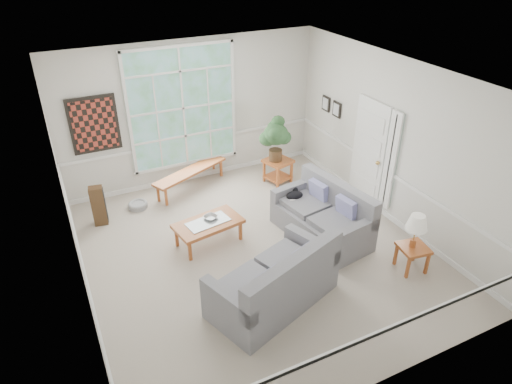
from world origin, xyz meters
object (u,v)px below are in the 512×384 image
side_table (411,258)px  loveseat_front (273,274)px  loveseat_right (322,213)px  end_table (278,171)px  coffee_table (209,232)px

side_table → loveseat_front: bearing=172.2°
loveseat_right → loveseat_front: size_ratio=0.95×
loveseat_right → end_table: 2.14m
loveseat_right → coffee_table: size_ratio=1.56×
loveseat_right → coffee_table: bearing=151.0°
coffee_table → loveseat_right: bearing=-29.4°
loveseat_right → side_table: size_ratio=4.05×
loveseat_right → side_table: (0.80, -1.42, -0.26)m
loveseat_right → loveseat_front: bearing=-153.7°
loveseat_right → side_table: loveseat_right is taller
loveseat_front → side_table: size_ratio=4.27×
coffee_table → side_table: bearing=-47.7°
coffee_table → side_table: size_ratio=2.60×
loveseat_right → coffee_table: loveseat_right is taller
coffee_table → end_table: (2.14, 1.44, 0.05)m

